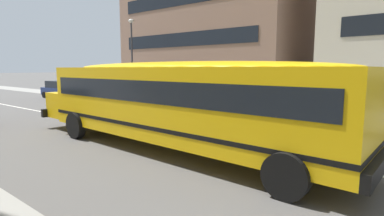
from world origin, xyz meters
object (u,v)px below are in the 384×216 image
(parked_car_beige_by_hydrant, at_px, (155,97))
(parked_car_dark_blue_near_corner, at_px, (60,89))
(street_lamp, at_px, (132,50))
(school_bus, at_px, (172,98))

(parked_car_beige_by_hydrant, bearing_deg, parked_car_dark_blue_near_corner, -178.96)
(parked_car_dark_blue_near_corner, xyz_separation_m, street_lamp, (8.31, 1.97, 3.47))
(school_bus, height_order, parked_car_dark_blue_near_corner, school_bus)
(parked_car_dark_blue_near_corner, bearing_deg, school_bus, -21.50)
(school_bus, bearing_deg, street_lamp, -33.38)
(school_bus, xyz_separation_m, street_lamp, (-12.55, 8.91, 2.50))
(school_bus, bearing_deg, parked_car_beige_by_hydrant, -39.43)
(parked_car_beige_by_hydrant, distance_m, parked_car_dark_blue_near_corner, 12.86)
(school_bus, relative_size, street_lamp, 2.03)
(parked_car_dark_blue_near_corner, bearing_deg, parked_car_beige_by_hydrant, -2.56)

